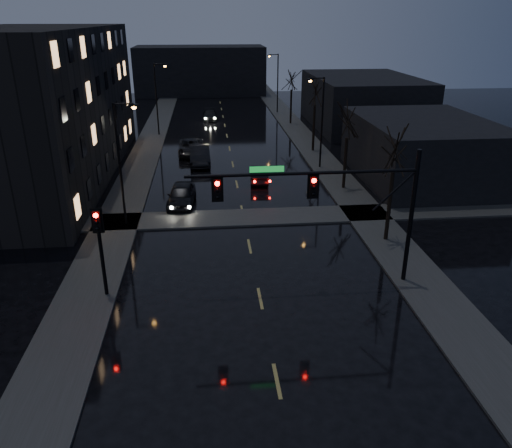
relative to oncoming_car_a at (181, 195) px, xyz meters
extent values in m
plane|color=black|center=(4.29, -21.51, -0.79)|extent=(160.00, 160.00, 0.00)
cube|color=#2D2D2B|center=(-4.21, 13.49, -0.73)|extent=(3.00, 140.00, 0.12)
cube|color=#2D2D2B|center=(12.79, 13.49, -0.73)|extent=(3.00, 140.00, 0.12)
cube|color=#2D2D2B|center=(4.29, -3.01, -0.73)|extent=(40.00, 3.00, 0.12)
cube|color=black|center=(-12.21, 8.49, 5.21)|extent=(12.00, 30.00, 12.00)
cube|color=black|center=(19.79, 4.49, 1.71)|extent=(10.00, 14.00, 5.00)
cube|color=black|center=(21.29, 26.49, 2.21)|extent=(12.00, 18.00, 6.00)
cube|color=black|center=(1.29, 56.49, 3.21)|extent=(22.00, 10.00, 8.00)
cylinder|color=black|center=(11.89, -12.51, 2.71)|extent=(0.22, 0.22, 7.00)
cylinder|color=black|center=(6.39, -12.51, 5.21)|extent=(11.00, 0.16, 0.16)
cylinder|color=black|center=(10.89, -12.51, 4.21)|extent=(2.05, 0.10, 2.05)
cube|color=#0C591E|center=(4.69, -12.51, 5.46)|extent=(1.60, 0.04, 0.28)
cube|color=black|center=(2.39, -12.51, 4.56)|extent=(0.35, 0.28, 1.05)
sphere|color=#FF0705|center=(2.39, -12.67, 4.89)|extent=(0.22, 0.22, 0.22)
cube|color=black|center=(6.89, -12.51, 4.56)|extent=(0.35, 0.28, 1.05)
sphere|color=#FF0705|center=(6.89, -12.67, 4.89)|extent=(0.22, 0.22, 0.22)
cylinder|color=black|center=(-3.21, -12.51, 1.41)|extent=(0.18, 0.18, 4.40)
cube|color=black|center=(-3.21, -12.51, 3.21)|extent=(0.35, 0.28, 1.05)
sphere|color=#FF0705|center=(-3.21, -12.67, 3.54)|extent=(0.22, 0.22, 0.22)
cylinder|color=black|center=(12.69, -7.51, 1.41)|extent=(0.24, 0.24, 4.40)
cylinder|color=black|center=(12.69, 2.49, 1.27)|extent=(0.24, 0.24, 4.12)
cylinder|color=black|center=(12.69, 14.49, 1.55)|extent=(0.24, 0.24, 4.68)
cylinder|color=black|center=(12.69, 28.49, 1.36)|extent=(0.24, 0.24, 4.29)
cylinder|color=black|center=(-3.51, -3.51, 3.21)|extent=(0.16, 0.16, 8.00)
cylinder|color=black|center=(-2.91, -3.51, 7.11)|extent=(1.20, 0.10, 0.10)
cube|color=black|center=(-2.31, -3.51, 7.01)|extent=(0.50, 0.25, 0.15)
sphere|color=orange|center=(-2.31, -3.51, 6.91)|extent=(0.28, 0.28, 0.28)
cylinder|color=black|center=(-3.51, 23.49, 3.21)|extent=(0.16, 0.16, 8.00)
cylinder|color=black|center=(-2.91, 23.49, 7.11)|extent=(1.20, 0.10, 0.10)
cube|color=black|center=(-2.31, 23.49, 7.01)|extent=(0.50, 0.25, 0.15)
sphere|color=orange|center=(-2.31, 23.49, 6.91)|extent=(0.28, 0.28, 0.28)
cylinder|color=black|center=(12.09, 8.49, 3.21)|extent=(0.16, 0.16, 8.00)
cylinder|color=black|center=(11.49, 8.49, 7.11)|extent=(1.20, 0.10, 0.10)
cube|color=black|center=(10.89, 8.49, 7.01)|extent=(0.50, 0.25, 0.15)
sphere|color=orange|center=(10.89, 8.49, 6.91)|extent=(0.28, 0.28, 0.28)
cylinder|color=black|center=(12.09, 36.49, 3.21)|extent=(0.16, 0.16, 8.00)
cylinder|color=black|center=(11.49, 36.49, 7.11)|extent=(1.20, 0.10, 0.10)
cube|color=black|center=(10.89, 36.49, 7.01)|extent=(0.50, 0.25, 0.15)
sphere|color=orange|center=(10.89, 36.49, 6.91)|extent=(0.28, 0.28, 0.28)
imported|color=black|center=(0.00, 0.00, 0.00)|extent=(2.18, 4.74, 1.58)
imported|color=black|center=(1.25, 10.84, 0.07)|extent=(2.03, 5.29, 1.72)
imported|color=black|center=(0.40, 14.50, -0.05)|extent=(2.53, 5.36, 1.48)
imported|color=black|center=(2.49, 32.14, -0.13)|extent=(1.88, 4.54, 1.31)
imported|color=black|center=(6.21, 5.06, -0.11)|extent=(1.81, 4.26, 1.37)
camera|label=1|loc=(2.01, -34.47, 11.98)|focal=35.00mm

